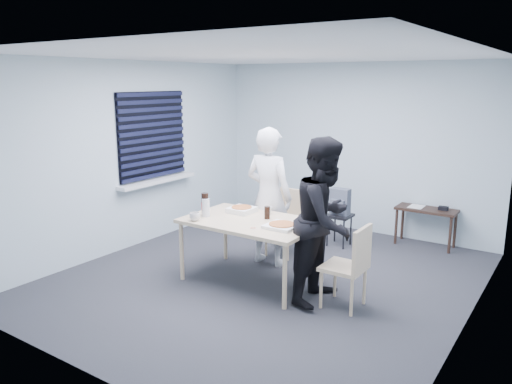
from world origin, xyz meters
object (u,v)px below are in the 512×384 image
Objects in this scene: dining_table at (251,225)px; soda_bottle at (205,205)px; chair_far at (287,217)px; person_black at (325,220)px; side_table at (426,214)px; stool at (339,222)px; backpack at (340,202)px; mug_b at (268,210)px; person_white at (269,197)px; chair_right at (352,262)px; mug_a at (195,217)px.

dining_table is 5.56× the size of soda_bottle.
chair_far is 1.56m from person_black.
soda_bottle reaches higher than side_table.
chair_far reaches higher than side_table.
chair_far is at bearing 98.14° from dining_table.
person_black is (0.93, 0.02, 0.20)m from dining_table.
stool is at bearing -146.95° from side_table.
stool is at bearing 109.05° from backpack.
stool is at bearing 78.88° from mug_b.
chair_far is 0.59m from person_white.
chair_far reaches higher than stool.
chair_right reaches higher than side_table.
person_black reaches higher than soda_bottle.
mug_a is 0.25m from soda_bottle.
person_black is 1.87m from backpack.
person_black is 17.70× the size of mug_b.
chair_right is 0.50× the size of person_black.
side_table is (1.34, 2.45, -0.22)m from dining_table.
side_table is 3.41m from mug_a.
chair_right is 0.51m from person_black.
mug_b is at bearing 121.27° from person_white.
stool is (-1.03, -0.67, -0.12)m from side_table.
side_table is 3.25m from soda_bottle.
mug_b reaches higher than stool.
side_table is 3.01× the size of soda_bottle.
stool is 2.37m from mug_a.
side_table is at bearing 33.05° from stool.
chair_far is at bearing -123.43° from stool.
chair_far is (-0.15, 1.08, -0.18)m from dining_table.
mug_a is at bearing -80.55° from soda_bottle.
person_white is at bearing -93.20° from backpack.
soda_bottle is (-0.04, 0.23, 0.08)m from mug_a.
person_white is 0.88m from soda_bottle.
soda_bottle is (-0.87, -1.92, 0.24)m from backpack.
chair_right is (1.27, -0.03, -0.18)m from dining_table.
chair_right is 2.36× the size of backpack.
side_table is at bearing 42.57° from chair_far.
soda_bottle is (-1.83, -0.13, 0.37)m from chair_right.
side_table is 8.31× the size of mug_b.
person_white is at bearing 104.18° from dining_table.
mug_b is (-1.32, -2.12, 0.32)m from side_table.
person_white and person_black have the same top height.
person_black is 2.50m from side_table.
mug_a reaches higher than backpack.
person_white is at bearing 60.96° from person_black.
backpack is (0.31, 1.77, -0.05)m from dining_table.
backpack reaches higher than dining_table.
mug_b reaches higher than backpack.
mug_a is at bearing -92.06° from backpack.
backpack reaches higher than side_table.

